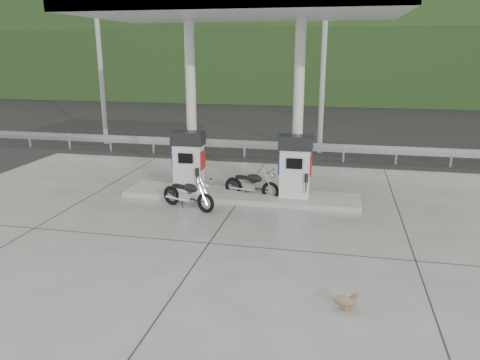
% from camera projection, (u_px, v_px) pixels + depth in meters
% --- Properties ---
extents(ground, '(160.00, 160.00, 0.00)m').
position_uv_depth(ground, '(220.00, 228.00, 11.65)').
color(ground, black).
rests_on(ground, ground).
extents(forecourt_apron, '(18.00, 14.00, 0.02)m').
position_uv_depth(forecourt_apron, '(220.00, 228.00, 11.65)').
color(forecourt_apron, slate).
rests_on(forecourt_apron, ground).
extents(pump_island, '(7.00, 1.40, 0.15)m').
position_uv_depth(pump_island, '(241.00, 195.00, 13.98)').
color(pump_island, gray).
rests_on(pump_island, forecourt_apron).
extents(gas_pump_left, '(0.95, 0.55, 1.80)m').
position_uv_depth(gas_pump_left, '(189.00, 161.00, 14.04)').
color(gas_pump_left, silver).
rests_on(gas_pump_left, pump_island).
extents(gas_pump_right, '(0.95, 0.55, 1.80)m').
position_uv_depth(gas_pump_right, '(295.00, 166.00, 13.40)').
color(gas_pump_right, silver).
rests_on(gas_pump_right, pump_island).
extents(canopy_column_left, '(0.30, 0.30, 5.00)m').
position_uv_depth(canopy_column_left, '(191.00, 106.00, 13.99)').
color(canopy_column_left, silver).
rests_on(canopy_column_left, pump_island).
extents(canopy_column_right, '(0.30, 0.30, 5.00)m').
position_uv_depth(canopy_column_right, '(298.00, 109.00, 13.35)').
color(canopy_column_right, silver).
rests_on(canopy_column_right, pump_island).
extents(canopy_roof, '(8.50, 5.00, 0.40)m').
position_uv_depth(canopy_roof, '(241.00, 8.00, 12.57)').
color(canopy_roof, silver).
rests_on(canopy_roof, canopy_column_left).
extents(guardrail, '(26.00, 0.16, 1.42)m').
position_uv_depth(guardrail, '(269.00, 141.00, 19.00)').
color(guardrail, '#9FA1A6').
rests_on(guardrail, ground).
extents(road, '(60.00, 7.00, 0.01)m').
position_uv_depth(road, '(279.00, 142.00, 22.49)').
color(road, black).
rests_on(road, ground).
extents(utility_pole_a, '(0.22, 0.22, 8.00)m').
position_uv_depth(utility_pole_a, '(100.00, 57.00, 21.13)').
color(utility_pole_a, gray).
rests_on(utility_pole_a, ground).
extents(utility_pole_b, '(0.22, 0.22, 8.00)m').
position_uv_depth(utility_pole_b, '(324.00, 57.00, 19.13)').
color(utility_pole_b, gray).
rests_on(utility_pole_b, ground).
extents(tree_band, '(80.00, 6.00, 6.00)m').
position_uv_depth(tree_band, '(308.00, 66.00, 39.12)').
color(tree_band, black).
rests_on(tree_band, ground).
extents(forested_hills, '(100.00, 40.00, 140.00)m').
position_uv_depth(forested_hills, '(322.00, 81.00, 68.19)').
color(forested_hills, black).
rests_on(forested_hills, ground).
extents(motorcycle_left, '(1.75, 1.11, 0.79)m').
position_uv_depth(motorcycle_left, '(188.00, 195.00, 12.97)').
color(motorcycle_left, black).
rests_on(motorcycle_left, forecourt_apron).
extents(motorcycle_right, '(1.72, 0.87, 0.78)m').
position_uv_depth(motorcycle_right, '(252.00, 185.00, 13.97)').
color(motorcycle_right, black).
rests_on(motorcycle_right, forecourt_apron).
extents(duck, '(0.46, 0.18, 0.32)m').
position_uv_depth(duck, '(345.00, 302.00, 7.91)').
color(duck, brown).
rests_on(duck, forecourt_apron).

